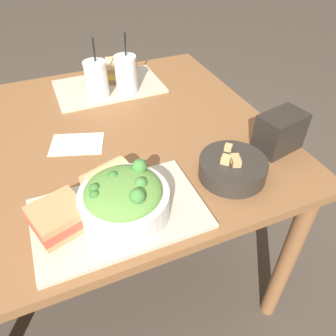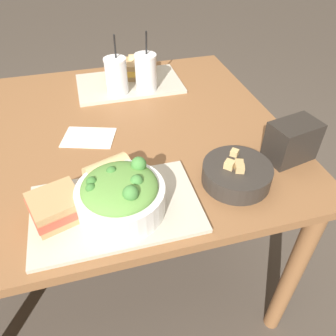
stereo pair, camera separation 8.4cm
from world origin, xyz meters
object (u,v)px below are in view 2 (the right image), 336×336
sandwich_near (56,207)px  sandwich_far (123,69)px  baguette_far (141,63)px  napkin_folded (88,137)px  salad_bowl (121,194)px  chip_bag (292,141)px  drink_cup_dark (116,77)px  baguette_near (109,173)px  drink_cup_red (146,73)px  soup_bowl (237,173)px

sandwich_near → sandwich_far: size_ratio=0.97×
baguette_far → napkin_folded: (-0.27, -0.44, -0.05)m
salad_bowl → chip_bag: salad_bowl is taller
drink_cup_dark → napkin_folded: bearing=-117.8°
baguette_near → drink_cup_red: (0.22, 0.52, 0.03)m
baguette_far → chip_bag: chip_bag is taller
sandwich_far → napkin_folded: (-0.19, -0.41, -0.04)m
soup_bowl → sandwich_near: soup_bowl is taller
soup_bowl → chip_bag: bearing=16.5°
napkin_folded → sandwich_near: bearing=-106.4°
soup_bowl → baguette_near: (-0.34, 0.07, 0.02)m
baguette_far → drink_cup_dark: bearing=150.9°
salad_bowl → napkin_folded: (-0.06, 0.36, -0.06)m
sandwich_near → baguette_far: 0.86m
drink_cup_dark → drink_cup_red: 0.12m
baguette_near → sandwich_far: size_ratio=0.89×
soup_bowl → baguette_far: bearing=98.4°
sandwich_far → baguette_far: baguette_far is taller
drink_cup_red → salad_bowl: bearing=-107.8°
baguette_near → sandwich_near: bearing=101.1°
chip_bag → napkin_folded: (-0.59, 0.27, -0.06)m
baguette_far → baguette_near: bearing=170.3°
sandwich_near → drink_cup_red: (0.36, 0.61, 0.03)m
sandwich_far → baguette_far: 0.09m
chip_bag → napkin_folded: chip_bag is taller
sandwich_far → chip_bag: bearing=-44.6°
sandwich_far → drink_cup_dark: drink_cup_dark is taller
soup_bowl → napkin_folded: bearing=139.8°
salad_bowl → drink_cup_dark: bearing=82.4°
salad_bowl → baguette_near: salad_bowl is taller
sandwich_near → chip_bag: 0.69m
salad_bowl → soup_bowl: 0.33m
salad_bowl → sandwich_near: (-0.16, 0.02, -0.02)m
baguette_far → drink_cup_red: drink_cup_red is taller
sandwich_near → chip_bag: (0.69, 0.07, 0.02)m
drink_cup_dark → napkin_folded: size_ratio=1.16×
soup_bowl → baguette_near: baguette_near is taller
drink_cup_dark → soup_bowl: bearing=-67.8°
drink_cup_dark → drink_cup_red: (0.12, -0.00, 0.00)m
sandwich_far → soup_bowl: bearing=-60.2°
drink_cup_dark → napkin_folded: 0.31m
chip_bag → sandwich_far: bearing=108.9°
soup_bowl → salad_bowl: bearing=-174.5°
sandwich_near → drink_cup_red: bearing=41.7°
sandwich_far → drink_cup_dark: bearing=-93.7°
baguette_far → napkin_folded: baguette_far is taller
drink_cup_red → napkin_folded: drink_cup_red is taller
sandwich_far → chip_bag: (0.40, -0.68, 0.02)m
baguette_far → sandwich_far: bearing=116.5°
soup_bowl → sandwich_far: size_ratio=1.25×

